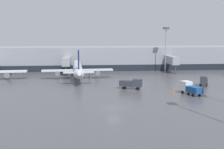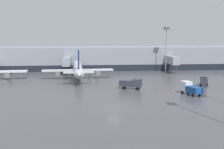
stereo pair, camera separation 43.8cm
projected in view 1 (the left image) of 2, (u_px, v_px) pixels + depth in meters
name	position (u px, v px, depth m)	size (l,w,h in m)	color
ground_plane	(114.00, 108.00, 53.92)	(320.00, 320.00, 0.00)	#4C4C51
terminal_building	(98.00, 58.00, 114.28)	(160.00, 27.92, 9.00)	gray
parked_jet_1	(78.00, 69.00, 88.69)	(22.47, 33.56, 9.71)	silver
service_truck_0	(204.00, 80.00, 76.68)	(3.49, 4.45, 2.80)	#2D333D
service_truck_1	(131.00, 83.00, 71.99)	(5.94, 3.92, 2.70)	#2D333D
service_truck_2	(190.00, 88.00, 65.43)	(3.96, 6.13, 2.97)	#19478C
traffic_cone_1	(174.00, 91.00, 67.85)	(0.40, 0.40, 0.76)	orange
apron_light_mast_5	(166.00, 36.00, 101.61)	(1.80, 1.80, 16.58)	gray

